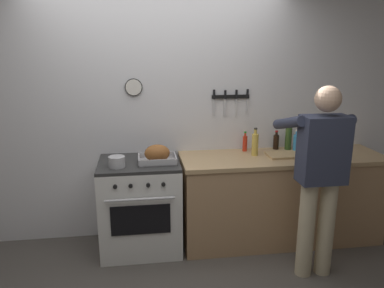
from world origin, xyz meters
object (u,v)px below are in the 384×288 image
at_px(saucepan, 117,162).
at_px(bottle_hot_sauce, 245,143).
at_px(bottle_olive_oil, 288,138).
at_px(person_cook, 320,171).
at_px(roasting_pan, 157,155).
at_px(bottle_cooking_oil, 255,144).
at_px(stove, 141,206).
at_px(bottle_soy_sauce, 276,142).
at_px(bottle_dish_soap, 296,143).
at_px(cutting_board, 286,155).

xyz_separation_m(saucepan, bottle_hot_sauce, (1.29, 0.35, 0.04)).
xyz_separation_m(saucepan, bottle_olive_oil, (1.75, 0.35, 0.08)).
height_order(person_cook, roasting_pan, person_cook).
bearing_deg(bottle_hot_sauce, bottle_cooking_oil, -72.02).
relative_size(stove, bottle_cooking_oil, 3.22).
distance_m(bottle_cooking_oil, bottle_soy_sauce, 0.35).
distance_m(person_cook, roasting_pan, 1.45).
bearing_deg(person_cook, bottle_hot_sauce, 16.30).
bearing_deg(stove, bottle_dish_soap, 3.89).
bearing_deg(saucepan, roasting_pan, 12.17).
height_order(bottle_dish_soap, bottle_hot_sauce, bottle_dish_soap).
relative_size(roasting_pan, bottle_olive_oil, 1.16).
bearing_deg(bottle_cooking_oil, saucepan, -172.13).
height_order(cutting_board, bottle_cooking_oil, bottle_cooking_oil).
bearing_deg(bottle_dish_soap, roasting_pan, -173.44).
xyz_separation_m(roasting_pan, cutting_board, (1.27, 0.04, -0.07)).
bearing_deg(bottle_cooking_oil, bottle_soy_sauce, 33.46).
xyz_separation_m(cutting_board, bottle_soy_sauce, (-0.01, 0.25, 0.07)).
distance_m(bottle_cooking_oil, bottle_olive_oil, 0.45).
bearing_deg(person_cook, bottle_soy_sauce, -5.18).
xyz_separation_m(bottle_cooking_oil, bottle_dish_soap, (0.46, 0.06, -0.02)).
bearing_deg(bottle_olive_oil, saucepan, -168.64).
bearing_deg(bottle_cooking_oil, stove, -177.47).
xyz_separation_m(saucepan, bottle_dish_soap, (1.80, 0.24, 0.05)).
bearing_deg(stove, roasting_pan, -17.85).
distance_m(stove, saucepan, 0.55).
height_order(bottle_cooking_oil, bottle_hot_sauce, bottle_cooking_oil).
height_order(saucepan, bottle_dish_soap, bottle_dish_soap).
height_order(roasting_pan, cutting_board, roasting_pan).
relative_size(cutting_board, bottle_dish_soap, 1.54).
height_order(bottle_cooking_oil, bottle_olive_oil, bottle_olive_oil).
distance_m(bottle_cooking_oil, bottle_dish_soap, 0.46).
bearing_deg(bottle_olive_oil, person_cook, -94.04).
bearing_deg(bottle_hot_sauce, bottle_soy_sauce, 4.05).
bearing_deg(person_cook, bottle_olive_oil, -13.37).
height_order(person_cook, bottle_soy_sauce, person_cook).
distance_m(saucepan, bottle_olive_oil, 1.79).
bearing_deg(bottle_soy_sauce, roasting_pan, -166.74).
xyz_separation_m(person_cook, bottle_cooking_oil, (-0.35, 0.68, 0.06)).
distance_m(saucepan, bottle_hot_sauce, 1.33).
bearing_deg(saucepan, cutting_board, 4.29).
relative_size(bottle_cooking_oil, bottle_soy_sauce, 1.40).
bearing_deg(bottle_dish_soap, person_cook, -97.93).
bearing_deg(cutting_board, stove, 179.54).
distance_m(roasting_pan, bottle_dish_soap, 1.44).
bearing_deg(bottle_soy_sauce, bottle_hot_sauce, -175.95).
distance_m(bottle_soy_sauce, bottle_olive_oil, 0.13).
xyz_separation_m(saucepan, bottle_soy_sauce, (1.63, 0.38, 0.03)).
relative_size(saucepan, bottle_hot_sauce, 0.72).
relative_size(saucepan, bottle_cooking_oil, 0.53).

